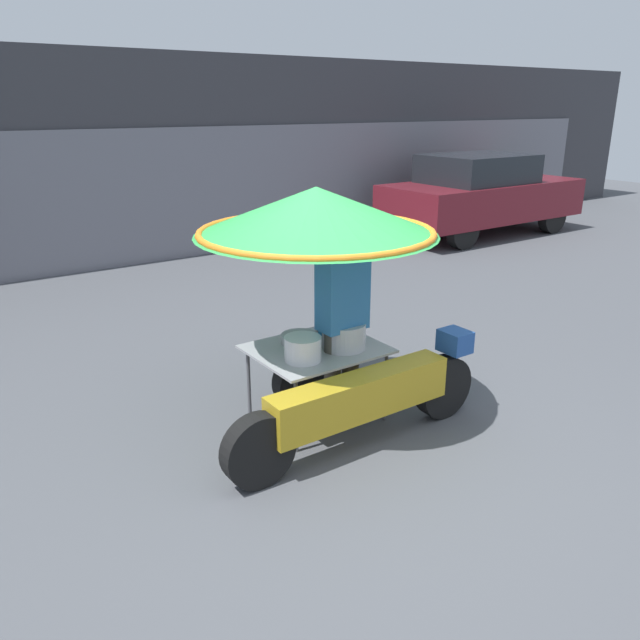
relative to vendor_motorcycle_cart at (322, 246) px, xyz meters
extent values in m
plane|color=#4C4F54|center=(-0.16, -0.69, -1.46)|extent=(36.00, 36.00, 0.00)
cube|color=#38383D|center=(-0.16, 7.06, 0.16)|extent=(28.00, 2.00, 3.24)
cube|color=slate|center=(-0.16, 6.03, -0.41)|extent=(23.80, 0.06, 2.11)
cylinder|color=black|center=(0.86, -0.51, -1.20)|extent=(0.53, 0.14, 0.53)
cylinder|color=black|center=(-0.88, -0.51, -1.20)|extent=(0.53, 0.14, 0.53)
cube|color=#B7931E|center=(-0.01, -0.51, -1.04)|extent=(1.54, 0.24, 0.32)
cube|color=#234C93|center=(0.97, -0.51, -0.82)|extent=(0.20, 0.24, 0.18)
cylinder|color=black|center=(-0.01, 0.32, -1.23)|extent=(0.47, 0.14, 0.47)
cylinder|color=#515156|center=(0.42, -0.29, -1.16)|extent=(0.03, 0.03, 0.60)
cylinder|color=#515156|center=(0.42, 0.43, -1.16)|extent=(0.03, 0.03, 0.60)
cylinder|color=#515156|center=(-0.44, -0.29, -1.16)|extent=(0.03, 0.03, 0.60)
cylinder|color=#515156|center=(-0.44, 0.43, -1.16)|extent=(0.03, 0.03, 0.60)
cube|color=#9E9EA3|center=(-0.01, 0.07, -0.85)|extent=(1.02, 0.84, 0.02)
cylinder|color=#B2B2B7|center=(-0.01, 0.07, -0.38)|extent=(0.03, 0.03, 0.92)
cone|color=green|center=(-0.01, 0.07, 0.25)|extent=(1.84, 1.84, 0.35)
torus|color=orange|center=(-0.01, 0.07, 0.10)|extent=(1.80, 1.80, 0.05)
cylinder|color=silver|center=(-0.24, -0.08, -0.75)|extent=(0.28, 0.28, 0.19)
cylinder|color=#B7B7BC|center=(0.17, -0.06, -0.74)|extent=(0.35, 0.35, 0.21)
cylinder|color=#939399|center=(-0.06, 0.24, -0.81)|extent=(0.30, 0.30, 0.07)
cylinder|color=#1E6BB2|center=(0.27, 0.30, -0.73)|extent=(0.21, 0.21, 0.22)
cylinder|color=#4C473D|center=(0.06, -0.07, -1.07)|extent=(0.14, 0.14, 0.79)
cylinder|color=#4C473D|center=(0.24, -0.07, -1.07)|extent=(0.14, 0.14, 0.79)
cube|color=teal|center=(0.15, -0.07, -0.37)|extent=(0.38, 0.22, 0.60)
sphere|color=tan|center=(0.15, -0.07, 0.04)|extent=(0.22, 0.22, 0.22)
cylinder|color=black|center=(8.29, 3.76, -1.14)|extent=(0.65, 0.20, 0.65)
cylinder|color=black|center=(8.29, 5.21, -1.14)|extent=(0.65, 0.20, 0.65)
cylinder|color=black|center=(5.72, 3.76, -1.14)|extent=(0.65, 0.20, 0.65)
cylinder|color=black|center=(5.72, 5.21, -1.14)|extent=(0.65, 0.20, 0.65)
cube|color=maroon|center=(7.00, 4.49, -0.79)|extent=(4.14, 1.70, 0.70)
cube|color=#1E2328|center=(6.79, 4.49, -0.17)|extent=(1.99, 1.50, 0.53)
cylinder|color=brown|center=(9.45, 5.59, -1.34)|extent=(0.34, 0.34, 0.25)
sphere|color=#287033|center=(9.45, 5.59, -0.95)|extent=(0.61, 0.61, 0.61)
camera|label=1|loc=(-2.64, -3.75, 1.01)|focal=35.00mm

